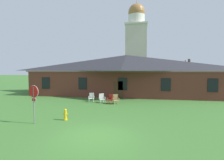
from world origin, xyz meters
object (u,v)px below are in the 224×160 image
(stop_sign, at_px, (34,97))
(lawn_chair_left_end, at_px, (111,99))
(lawn_chair_by_porch, at_px, (92,97))
(lawn_chair_middle, at_px, (116,99))
(lawn_chair_near_door, at_px, (102,98))
(fire_hydrant, at_px, (65,115))

(stop_sign, height_order, lawn_chair_left_end, stop_sign)
(lawn_chair_by_porch, bearing_deg, lawn_chair_left_end, -17.27)
(stop_sign, relative_size, lawn_chair_middle, 2.58)
(lawn_chair_by_porch, bearing_deg, lawn_chair_middle, -13.65)
(lawn_chair_near_door, bearing_deg, stop_sign, -108.21)
(stop_sign, xyz_separation_m, fire_hydrant, (1.64, 1.08, -1.37))
(lawn_chair_near_door, xyz_separation_m, lawn_chair_middle, (1.53, -0.35, 0.00))
(lawn_chair_middle, xyz_separation_m, fire_hydrant, (-2.49, -6.49, -0.12))
(lawn_chair_near_door, bearing_deg, fire_hydrant, -98.02)
(lawn_chair_by_porch, xyz_separation_m, fire_hydrant, (0.26, -7.15, -0.12))
(lawn_chair_near_door, distance_m, fire_hydrant, 6.91)
(stop_sign, distance_m, lawn_chair_near_door, 8.43)
(lawn_chair_near_door, xyz_separation_m, fire_hydrant, (-0.96, -6.84, -0.12))
(lawn_chair_by_porch, relative_size, lawn_chair_near_door, 1.00)
(lawn_chair_by_porch, xyz_separation_m, lawn_chair_middle, (2.75, -0.67, 0.00))
(stop_sign, bearing_deg, fire_hydrant, 33.27)
(stop_sign, xyz_separation_m, lawn_chair_by_porch, (1.38, 8.23, -1.25))
(lawn_chair_left_end, bearing_deg, lawn_chair_near_door, 159.36)
(lawn_chair_by_porch, height_order, lawn_chair_near_door, same)
(lawn_chair_near_door, relative_size, lawn_chair_middle, 1.00)
(lawn_chair_middle, bearing_deg, lawn_chair_by_porch, 166.35)
(lawn_chair_by_porch, relative_size, lawn_chair_middle, 1.00)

